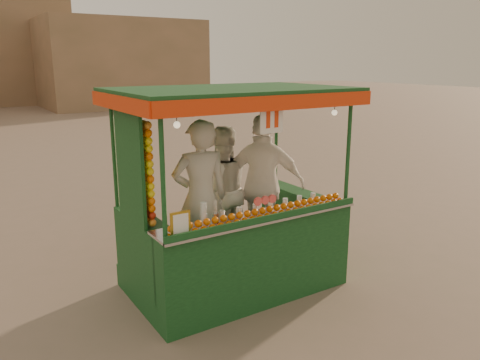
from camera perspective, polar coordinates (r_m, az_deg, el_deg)
ground at (r=5.91m, az=-2.08°, el=-12.61°), size 90.00×90.00×0.00m
building_right at (r=30.14m, az=-14.25°, el=13.48°), size 9.00×6.00×5.00m
juice_cart at (r=5.51m, az=-0.94°, el=-5.91°), size 2.62×1.70×2.38m
vendor_left at (r=5.33m, az=-4.78°, el=-2.17°), size 0.73×0.56×1.78m
vendor_middle at (r=5.94m, az=-2.27°, el=-1.22°), size 0.88×0.74×1.62m
vendor_right at (r=5.89m, az=2.81°, el=-0.63°), size 1.10×0.93×1.76m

